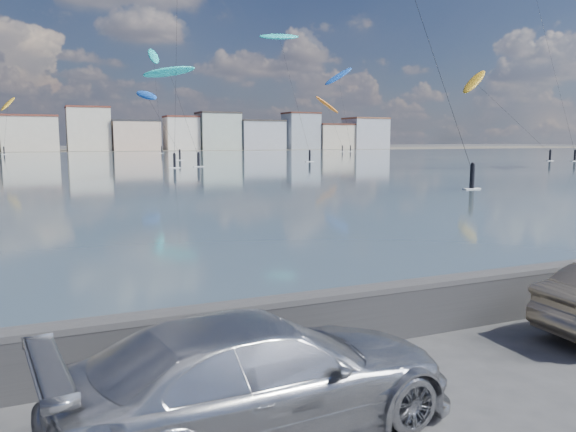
# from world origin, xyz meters

# --- Properties ---
(bay_water) EXTENTS (500.00, 177.00, 0.00)m
(bay_water) POSITION_xyz_m (0.00, 91.50, 0.01)
(bay_water) COLOR #314658
(bay_water) RESTS_ON ground
(far_shore_strip) EXTENTS (500.00, 60.00, 0.00)m
(far_shore_strip) POSITION_xyz_m (0.00, 200.00, 0.01)
(far_shore_strip) COLOR #4C473D
(far_shore_strip) RESTS_ON ground
(seawall) EXTENTS (400.00, 0.36, 1.08)m
(seawall) POSITION_xyz_m (0.00, 2.70, 0.58)
(seawall) COLOR #28282B
(seawall) RESTS_ON ground
(far_buildings) EXTENTS (240.79, 13.26, 14.60)m
(far_buildings) POSITION_xyz_m (1.31, 186.00, 6.03)
(far_buildings) COLOR beige
(far_buildings) RESTS_ON ground
(car_silver) EXTENTS (5.39, 2.66, 1.51)m
(car_silver) POSITION_xyz_m (-0.90, 0.48, 0.75)
(car_silver) COLOR #AEAFB5
(car_silver) RESTS_ON ground
(kitesurfer_0) EXTENTS (5.96, 17.94, 13.83)m
(kitesurfer_0) POSITION_xyz_m (16.09, 106.28, 11.87)
(kitesurfer_0) COLOR blue
(kitesurfer_0) RESTS_ON ground
(kitesurfer_1) EXTENTS (7.60, 13.84, 22.97)m
(kitesurfer_1) POSITION_xyz_m (37.01, 89.86, 21.42)
(kitesurfer_1) COLOR #19BFBF
(kitesurfer_1) RESTS_ON ground
(kitesurfer_4) EXTENTS (2.71, 15.09, 29.50)m
(kitesurfer_4) POSITION_xyz_m (26.68, 155.53, 26.20)
(kitesurfer_4) COLOR #19BFBF
(kitesurfer_4) RESTS_ON ground
(kitesurfer_5) EXTENTS (8.74, 18.41, 17.37)m
(kitesurfer_5) POSITION_xyz_m (72.92, 79.68, 14.34)
(kitesurfer_5) COLOR #BF8C19
(kitesurfer_5) RESTS_ON ground
(kitesurfer_7) EXTENTS (9.46, 17.59, 17.75)m
(kitesurfer_7) POSITION_xyz_m (81.00, 155.55, 14.44)
(kitesurfer_7) COLOR orange
(kitesurfer_7) RESTS_ON ground
(kitesurfer_10) EXTENTS (7.92, 10.20, 14.81)m
(kitesurfer_10) POSITION_xyz_m (14.35, 76.91, 13.06)
(kitesurfer_10) COLOR #19BFBF
(kitesurfer_10) RESTS_ON ground
(kitesurfer_13) EXTENTS (9.24, 10.98, 26.36)m
(kitesurfer_13) POSITION_xyz_m (81.57, 149.29, 22.60)
(kitesurfer_13) COLOR blue
(kitesurfer_13) RESTS_ON ground
(kitesurfer_17) EXTENTS (4.90, 12.55, 15.28)m
(kitesurfer_17) POSITION_xyz_m (-10.43, 157.02, 12.43)
(kitesurfer_17) COLOR #BF8C19
(kitesurfer_17) RESTS_ON ground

